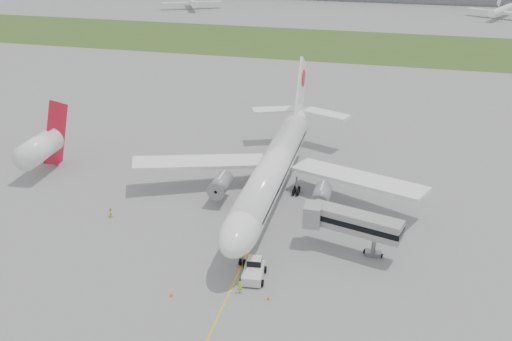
% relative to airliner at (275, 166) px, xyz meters
% --- Properties ---
extents(ground, '(600.00, 600.00, 0.00)m').
position_rel_airliner_xyz_m(ground, '(0.00, -4.87, -5.66)').
color(ground, gray).
rests_on(ground, ground).
extents(apron_markings, '(70.00, 70.00, 0.04)m').
position_rel_airliner_xyz_m(apron_markings, '(0.00, -9.87, -5.66)').
color(apron_markings, yellow).
rests_on(apron_markings, ground).
extents(grass_strip, '(600.00, 50.00, 0.02)m').
position_rel_airliner_xyz_m(grass_strip, '(0.00, 115.13, -5.65)').
color(grass_strip, '#385520').
rests_on(grass_strip, ground).
extents(airliner, '(48.13, 53.95, 17.88)m').
position_rel_airliner_xyz_m(airliner, '(0.00, 0.00, 0.00)').
color(airliner, white).
rests_on(airliner, ground).
extents(pushback_tug, '(3.37, 4.65, 2.26)m').
position_rel_airliner_xyz_m(pushback_tug, '(2.09, -22.05, -4.62)').
color(pushback_tug, silver).
rests_on(pushback_tug, ground).
extents(jet_bridge, '(13.52, 6.05, 6.18)m').
position_rel_airliner_xyz_m(jet_bridge, '(13.04, -13.03, -1.09)').
color(jet_bridge, gray).
rests_on(jet_bridge, ground).
extents(safety_cone_left, '(0.45, 0.45, 0.61)m').
position_rel_airliner_xyz_m(safety_cone_left, '(-6.64, -28.37, -5.35)').
color(safety_cone_left, orange).
rests_on(safety_cone_left, ground).
extents(safety_cone_right, '(0.37, 0.37, 0.50)m').
position_rel_airliner_xyz_m(safety_cone_right, '(4.93, -26.15, -5.41)').
color(safety_cone_right, orange).
rests_on(safety_cone_right, ground).
extents(ground_crew_near, '(0.72, 0.62, 1.67)m').
position_rel_airliner_xyz_m(ground_crew_near, '(1.27, -25.67, -4.82)').
color(ground_crew_near, '#C5E325').
rests_on(ground_crew_near, ground).
extents(ground_crew_far, '(0.74, 0.87, 1.59)m').
position_rel_airliner_xyz_m(ground_crew_far, '(-22.71, -12.34, -4.87)').
color(ground_crew_far, '#EFFF2A').
rests_on(ground_crew_far, ground).
extents(neighbor_aircraft, '(4.68, 15.46, 12.64)m').
position_rel_airliner_xyz_m(neighbor_aircraft, '(-41.50, -0.63, -0.65)').
color(neighbor_aircraft, '#BA0A20').
rests_on(neighbor_aircraft, ground).
extents(distant_aircraft_left, '(35.15, 33.67, 10.45)m').
position_rel_airliner_xyz_m(distant_aircraft_left, '(-76.87, 173.97, -5.66)').
color(distant_aircraft_left, white).
rests_on(distant_aircraft_left, ground).
extents(distant_aircraft_right, '(34.90, 33.35, 10.44)m').
position_rel_airliner_xyz_m(distant_aircraft_right, '(57.56, 181.47, -5.66)').
color(distant_aircraft_right, white).
rests_on(distant_aircraft_right, ground).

